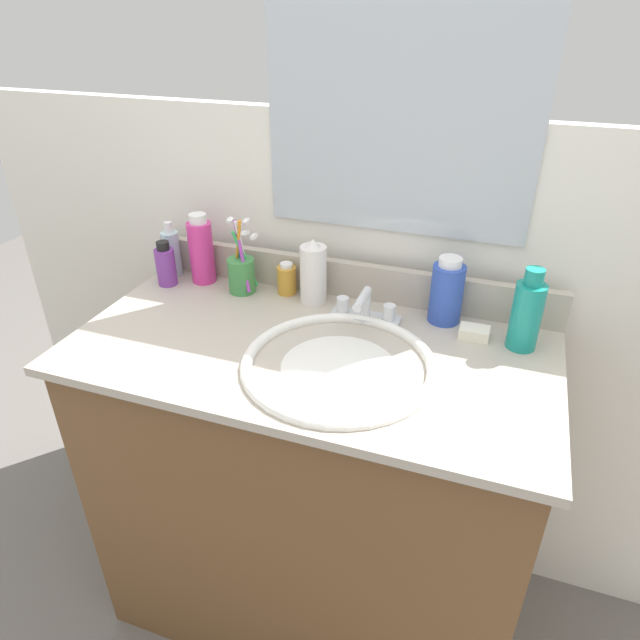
{
  "coord_description": "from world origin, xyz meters",
  "views": [
    {
      "loc": [
        0.36,
        -0.94,
        1.52
      ],
      "look_at": [
        0.02,
        0.0,
        0.94
      ],
      "focal_mm": 31.41,
      "sensor_mm": 36.0,
      "label": 1
    }
  ],
  "objects": [
    {
      "name": "countertop",
      "position": [
        0.0,
        0.0,
        0.86
      ],
      "size": [
        1.03,
        0.53,
        0.02
      ],
      "primitive_type": "cube",
      "color": "#B2A899",
      "rests_on": "vanity_cabinet"
    },
    {
      "name": "bottle_gel_clear",
      "position": [
        -0.47,
        0.22,
        0.93
      ],
      "size": [
        0.05,
        0.05,
        0.15
      ],
      "color": "silver",
      "rests_on": "countertop"
    },
    {
      "name": "bottle_mouthwash_teal",
      "position": [
        0.42,
        0.15,
        0.95
      ],
      "size": [
        0.06,
        0.06,
        0.18
      ],
      "color": "teal",
      "rests_on": "countertop"
    },
    {
      "name": "cup_green",
      "position": [
        -0.25,
        0.19,
        0.92
      ],
      "size": [
        0.08,
        0.07,
        0.19
      ],
      "color": "#3F8C47",
      "rests_on": "countertop"
    },
    {
      "name": "backsplash",
      "position": [
        0.0,
        0.25,
        0.92
      ],
      "size": [
        1.03,
        0.02,
        0.09
      ],
      "primitive_type": "cube",
      "color": "#B2A899",
      "rests_on": "countertop"
    },
    {
      "name": "bottle_soap_pink",
      "position": [
        -0.37,
        0.21,
        0.96
      ],
      "size": [
        0.06,
        0.06,
        0.18
      ],
      "color": "#D8338C",
      "rests_on": "countertop"
    },
    {
      "name": "faucet",
      "position": [
        0.08,
        0.14,
        0.9
      ],
      "size": [
        0.16,
        0.1,
        0.08
      ],
      "color": "silver",
      "rests_on": "countertop"
    },
    {
      "name": "bottle_lotion_white",
      "position": [
        -0.06,
        0.2,
        0.95
      ],
      "size": [
        0.06,
        0.06,
        0.16
      ],
      "color": "white",
      "rests_on": "countertop"
    },
    {
      "name": "sink_basin",
      "position": [
        0.08,
        -0.05,
        0.84
      ],
      "size": [
        0.4,
        0.4,
        0.11
      ],
      "color": "white",
      "rests_on": "countertop"
    },
    {
      "name": "ground_plane",
      "position": [
        0.0,
        0.0,
        0.0
      ],
      "size": [
        6.0,
        6.0,
        0.0
      ],
      "primitive_type": "plane",
      "color": "#66605B"
    },
    {
      "name": "bottle_shampoo_blue",
      "position": [
        0.25,
        0.21,
        0.94
      ],
      "size": [
        0.07,
        0.07,
        0.16
      ],
      "color": "#2D4CB2",
      "rests_on": "countertop"
    },
    {
      "name": "bottle_cream_purple",
      "position": [
        -0.45,
        0.16,
        0.92
      ],
      "size": [
        0.05,
        0.05,
        0.12
      ],
      "color": "#7A3899",
      "rests_on": "countertop"
    },
    {
      "name": "bottle_oil_amber",
      "position": [
        -0.14,
        0.22,
        0.91
      ],
      "size": [
        0.05,
        0.05,
        0.08
      ],
      "color": "gold",
      "rests_on": "countertop"
    },
    {
      "name": "vanity_cabinet",
      "position": [
        0.0,
        0.0,
        0.42
      ],
      "size": [
        0.99,
        0.49,
        0.85
      ],
      "primitive_type": "cube",
      "color": "brown",
      "rests_on": "ground_plane"
    },
    {
      "name": "mirror_panel",
      "position": [
        0.1,
        0.29,
        1.32
      ],
      "size": [
        0.6,
        0.01,
        0.56
      ],
      "primitive_type": "cube",
      "color": "#B2BCC6"
    },
    {
      "name": "back_wall",
      "position": [
        0.0,
        0.32,
        0.65
      ],
      "size": [
        2.13,
        0.04,
        1.3
      ],
      "primitive_type": "cube",
      "color": "white",
      "rests_on": "ground_plane"
    },
    {
      "name": "soap_bar",
      "position": [
        0.33,
        0.16,
        0.88
      ],
      "size": [
        0.06,
        0.04,
        0.02
      ],
      "primitive_type": "cube",
      "color": "white",
      "rests_on": "countertop"
    }
  ]
}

